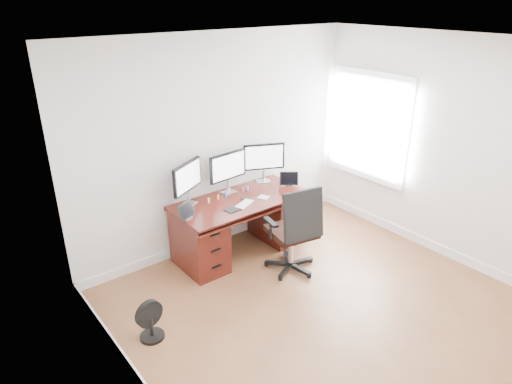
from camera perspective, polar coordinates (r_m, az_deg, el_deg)
ground at (r=4.90m, az=11.33°, el=-15.92°), size 4.50×4.50×0.00m
back_wall at (r=5.75m, az=-4.65°, el=6.02°), size 4.00×0.10×2.70m
right_wall at (r=5.83m, az=24.71°, el=4.18°), size 0.10×4.50×2.70m
desk at (r=5.80m, az=-2.02°, el=-3.93°), size 1.70×0.80×0.75m
office_chair at (r=5.43m, az=4.72°, el=-6.46°), size 0.69×0.69×1.11m
floor_fan at (r=4.65m, az=-13.05°, el=-15.43°), size 0.29×0.24×0.41m
monitor_left at (r=5.41m, az=-8.58°, el=1.70°), size 0.50×0.29×0.53m
monitor_center at (r=5.69m, az=-3.54°, el=3.06°), size 0.55×0.16×0.53m
monitor_right at (r=6.02m, az=1.00°, el=4.27°), size 0.51×0.27×0.53m
tablet_left at (r=5.16m, az=-8.62°, el=-2.46°), size 0.25×0.16×0.19m
tablet_right at (r=5.99m, az=4.20°, el=1.54°), size 0.23×0.20×0.19m
keyboard at (r=5.47m, az=-1.44°, el=-1.51°), size 0.29×0.21×0.01m
trackpad at (r=5.66m, az=0.95°, el=-0.67°), size 0.16×0.16×0.01m
drawing_tablet at (r=5.36m, az=-2.81°, el=-2.15°), size 0.21×0.14×0.01m
phone at (r=5.62m, az=-1.29°, el=-0.84°), size 0.13×0.09×0.01m
figurine_yellow at (r=5.53m, az=-5.92°, el=-1.00°), size 0.03×0.03×0.07m
figurine_orange at (r=5.60m, az=-4.74°, el=-0.64°), size 0.03×0.03×0.07m
figurine_blue at (r=5.65m, az=-3.79°, el=-0.35°), size 0.03×0.03×0.07m
figurine_pink at (r=5.79m, az=-1.64°, el=0.30°), size 0.03×0.03×0.07m
figurine_purple at (r=5.83m, az=-1.05°, el=0.49°), size 0.03×0.03×0.07m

